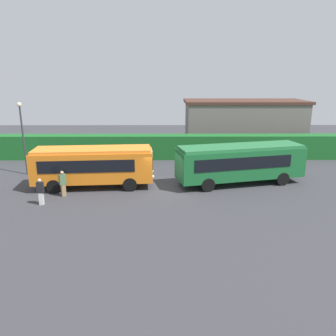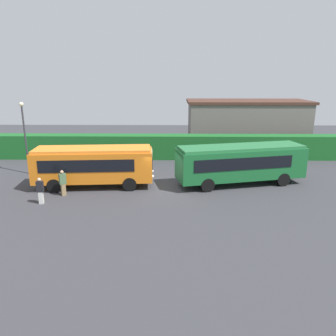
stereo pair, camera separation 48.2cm
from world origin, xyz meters
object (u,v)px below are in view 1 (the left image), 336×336
object	(u,v)px
bus_orange	(93,165)
person_left	(41,191)
person_right	(266,162)
traffic_cone	(266,160)
lamppost	(22,131)
bus_green	(240,162)
person_center	(63,183)

from	to	relation	value
bus_orange	person_left	bearing A→B (deg)	-132.09
person_left	person_right	distance (m)	17.98
bus_orange	traffic_cone	bearing A→B (deg)	20.30
person_left	lamppost	size ratio (longest dim) A/B	0.29
bus_orange	lamppost	world-z (taller)	lamppost
bus_green	person_right	xyz separation A→B (m)	(2.88, 2.89, -0.75)
person_right	lamppost	bearing A→B (deg)	-156.48
bus_green	person_center	size ratio (longest dim) A/B	5.53
bus_green	person_left	bearing A→B (deg)	-176.19
person_center	person_right	size ratio (longest dim) A/B	0.97
traffic_cone	person_right	bearing A→B (deg)	-106.96
person_left	traffic_cone	size ratio (longest dim) A/B	2.90
bus_orange	person_left	world-z (taller)	bus_orange
person_left	traffic_cone	xyz separation A→B (m)	(17.48, 10.28, -0.62)
person_left	bus_green	bearing A→B (deg)	103.92
person_center	traffic_cone	bearing A→B (deg)	80.99
person_right	traffic_cone	world-z (taller)	person_right
bus_orange	person_right	xyz separation A→B (m)	(13.83, 3.63, -0.73)
bus_orange	person_left	size ratio (longest dim) A/B	5.07
person_right	lamppost	distance (m)	20.35
bus_green	lamppost	size ratio (longest dim) A/B	1.67
bus_orange	person_right	bearing A→B (deg)	10.31
bus_orange	lamppost	bearing A→B (deg)	148.14
lamppost	bus_green	bearing A→B (deg)	-8.38
bus_green	traffic_cone	bearing A→B (deg)	44.18
person_left	person_center	size ratio (longest dim) A/B	0.97
traffic_cone	lamppost	xyz separation A→B (m)	(-21.13, -3.52, 3.39)
person_center	person_right	xyz separation A→B (m)	(15.56, 5.56, 0.03)
person_center	traffic_cone	size ratio (longest dim) A/B	3.00
bus_orange	person_center	world-z (taller)	bus_orange
lamppost	bus_orange	bearing A→B (deg)	-27.45
bus_green	person_right	distance (m)	4.15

